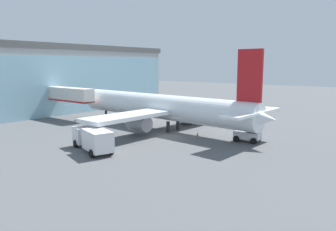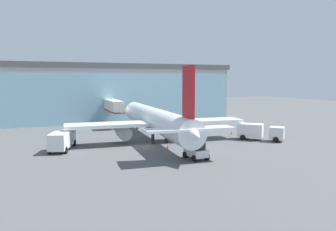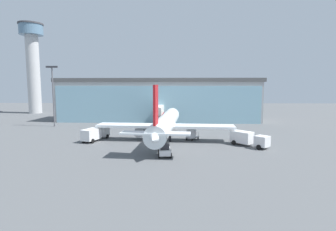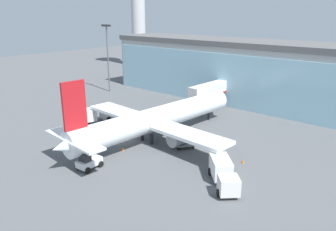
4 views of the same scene
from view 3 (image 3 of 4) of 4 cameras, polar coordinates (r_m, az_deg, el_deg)
ground at (r=52.86m, az=-4.29°, el=-5.96°), size 240.00×240.00×0.00m
terminal_building at (r=86.31m, az=-2.04°, el=3.50°), size 65.33×15.94×13.73m
jet_bridge at (r=75.84m, az=-1.89°, el=1.12°), size 2.62×14.05×5.65m
control_tower at (r=122.61m, az=-27.37°, el=10.67°), size 9.58×9.58×36.39m
apron_light_mast at (r=79.56m, az=-23.77°, el=5.03°), size 3.20×0.40×16.79m
airplane at (r=55.39m, az=-0.53°, el=-1.81°), size 28.68×35.96×11.54m
catering_truck at (r=56.72m, az=-15.61°, el=-3.82°), size 4.44×7.62×2.65m
fuel_truck at (r=51.99m, az=17.04°, el=-4.80°), size 6.62×6.81×2.65m
baggage_cart at (r=56.08m, az=5.34°, el=-4.73°), size 2.96×3.20×1.50m
pushback_tug at (r=42.61m, az=-0.71°, el=-7.66°), size 2.37×3.32×2.30m
safety_cone_nose at (r=49.57m, az=-1.60°, el=-6.46°), size 0.36×0.36×0.55m
safety_cone_wingtip at (r=58.38m, az=14.48°, el=-4.69°), size 0.36×0.36×0.55m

